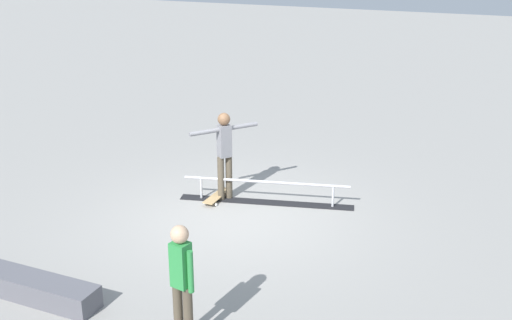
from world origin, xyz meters
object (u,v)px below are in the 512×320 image
Objects in this scene: skater_main at (224,150)px; bystander_green_shirt at (182,279)px; skate_ledge at (21,284)px; skateboard_main at (217,196)px; grind_rail at (266,193)px.

skater_main is 1.05× the size of bystander_green_shirt.
skate_ledge is 2.99× the size of skateboard_main.
bystander_green_shirt is at bearing 57.29° from skater_main.
skateboard_main is at bearing -106.37° from skate_ledge.
skate_ledge is 1.54× the size of bystander_green_shirt.
grind_rail is 3.92× the size of skateboard_main.
bystander_green_shirt reaches higher than grind_rail.
skate_ledge is 4.08m from skateboard_main.
bystander_green_shirt is at bearing 21.51° from skateboard_main.
grind_rail reaches higher than skate_ledge.
skater_main is at bearing -107.58° from skate_ledge.
skateboard_main is 0.51× the size of bystander_green_shirt.
bystander_green_shirt is (-0.55, 4.26, 0.70)m from grind_rail.
bystander_green_shirt reaches higher than skate_ledge.
skater_main is 4.36m from bystander_green_shirt.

